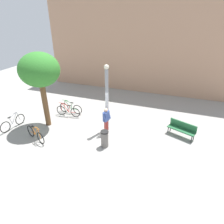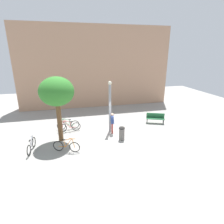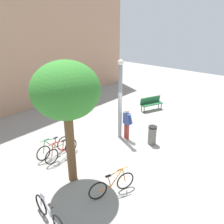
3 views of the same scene
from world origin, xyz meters
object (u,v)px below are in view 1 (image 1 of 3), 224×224
object	(u,v)px
bicycle_silver	(13,123)
trash_bin	(105,139)
bicycle_orange	(36,134)
bicycle_red	(68,111)
bicycle_green	(71,108)
person_by_lamppost	(106,119)
park_bench	(182,128)
plaza_tree	(40,71)
lamppost	(107,97)

from	to	relation	value
bicycle_silver	trash_bin	world-z (taller)	trash_bin
bicycle_orange	bicycle_red	size ratio (longest dim) A/B	0.94
bicycle_silver	bicycle_green	xyz separation A→B (m)	(2.35, 3.06, 0.00)
person_by_lamppost	bicycle_orange	distance (m)	4.14
bicycle_orange	bicycle_green	size ratio (longest dim) A/B	0.94
park_bench	trash_bin	bearing A→B (deg)	-147.70
person_by_lamppost	bicycle_red	size ratio (longest dim) A/B	0.92
plaza_tree	bicycle_red	distance (m)	3.58
park_bench	bicycle_green	size ratio (longest dim) A/B	0.92
lamppost	park_bench	world-z (taller)	lamppost
bicycle_silver	bicycle_red	world-z (taller)	same
bicycle_green	bicycle_silver	bearing A→B (deg)	-127.49
lamppost	person_by_lamppost	distance (m)	1.27
bicycle_silver	park_bench	bearing A→B (deg)	14.68
bicycle_green	trash_bin	bearing A→B (deg)	-37.13
bicycle_silver	bicycle_orange	bearing A→B (deg)	-15.17
plaza_tree	bicycle_green	world-z (taller)	plaza_tree
lamppost	bicycle_silver	size ratio (longest dim) A/B	2.27
park_bench	bicycle_silver	xyz separation A→B (m)	(-10.06, -2.64, -0.16)
bicycle_orange	bicycle_green	distance (m)	3.66
lamppost	trash_bin	bearing A→B (deg)	-73.48
plaza_tree	park_bench	bearing A→B (deg)	10.58
lamppost	trash_bin	distance (m)	2.43
bicycle_silver	bicycle_red	xyz separation A→B (m)	(2.42, 2.58, 0.00)
lamppost	plaza_tree	world-z (taller)	plaza_tree
person_by_lamppost	bicycle_green	xyz separation A→B (m)	(-3.41, 1.61, -0.58)
bicycle_orange	bicycle_red	xyz separation A→B (m)	(0.20, 3.18, 0.00)
person_by_lamppost	bicycle_green	size ratio (longest dim) A/B	0.92
bicycle_green	trash_bin	distance (m)	4.79
bicycle_silver	bicycle_red	size ratio (longest dim) A/B	1.00
bicycle_red	trash_bin	xyz separation A→B (m)	(3.74, -2.41, 0.11)
lamppost	person_by_lamppost	size ratio (longest dim) A/B	2.45
bicycle_orange	trash_bin	size ratio (longest dim) A/B	1.75
bicycle_red	bicycle_green	bearing A→B (deg)	99.02
plaza_tree	bicycle_orange	xyz separation A→B (m)	(0.40, -1.70, -3.21)
lamppost	person_by_lamppost	bearing A→B (deg)	-76.43
bicycle_orange	trash_bin	distance (m)	4.02
lamppost	park_bench	bearing A→B (deg)	10.20
park_bench	bicycle_green	xyz separation A→B (m)	(-7.72, 0.42, -0.16)
person_by_lamppost	park_bench	distance (m)	4.48
lamppost	bicycle_red	bearing A→B (deg)	167.31
park_bench	bicycle_green	bearing A→B (deg)	176.86
bicycle_red	park_bench	bearing A→B (deg)	0.46
bicycle_silver	bicycle_orange	xyz separation A→B (m)	(2.22, -0.60, 0.00)
park_bench	bicycle_silver	distance (m)	10.41
park_bench	bicycle_orange	distance (m)	8.49
plaza_tree	bicycle_green	size ratio (longest dim) A/B	2.57
bicycle_silver	bicycle_orange	size ratio (longest dim) A/B	1.06
plaza_tree	bicycle_green	bearing A→B (deg)	75.02
plaza_tree	bicycle_silver	xyz separation A→B (m)	(-1.82, -1.10, -3.21)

